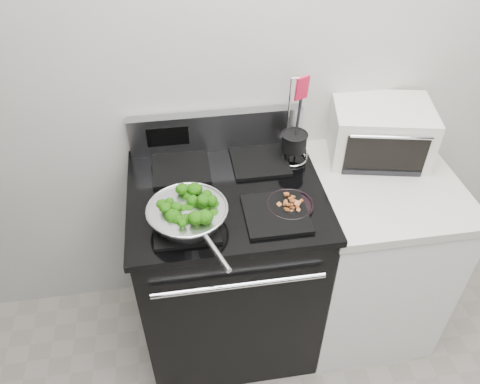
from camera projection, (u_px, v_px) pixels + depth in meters
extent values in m
cube|color=silver|center=(286.00, 56.00, 1.91)|extent=(4.00, 0.02, 2.70)
cube|color=black|center=(228.00, 270.00, 2.20)|extent=(0.76, 0.66, 0.92)
cube|color=black|center=(226.00, 194.00, 1.89)|extent=(0.79, 0.69, 0.03)
cube|color=#99999E|center=(216.00, 131.00, 2.05)|extent=(0.76, 0.05, 0.18)
cube|color=black|center=(186.00, 223.00, 1.73)|extent=(0.24, 0.24, 0.01)
cube|color=black|center=(276.00, 214.00, 1.77)|extent=(0.24, 0.24, 0.01)
cube|color=black|center=(181.00, 168.00, 1.99)|extent=(0.24, 0.24, 0.01)
cube|color=black|center=(260.00, 161.00, 2.02)|extent=(0.24, 0.24, 0.01)
cube|color=white|center=(366.00, 256.00, 2.29)|extent=(0.60, 0.66, 0.88)
cube|color=beige|center=(385.00, 184.00, 1.99)|extent=(0.62, 0.68, 0.04)
torus|color=silver|center=(187.00, 209.00, 1.69)|extent=(0.30, 0.30, 0.01)
cylinder|color=silver|center=(216.00, 252.00, 1.54)|extent=(0.08, 0.18, 0.02)
cylinder|color=black|center=(290.00, 205.00, 1.81)|extent=(0.18, 0.18, 0.01)
cylinder|color=black|center=(294.00, 142.00, 1.99)|extent=(0.11, 0.11, 0.08)
cylinder|color=black|center=(296.00, 124.00, 1.93)|extent=(0.02, 0.02, 0.24)
cube|color=red|center=(299.00, 87.00, 1.82)|extent=(0.06, 0.03, 0.10)
cube|color=white|center=(380.00, 131.00, 2.05)|extent=(0.47, 0.39, 0.24)
cube|color=black|center=(394.00, 154.00, 1.94)|extent=(0.33, 0.08, 0.17)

